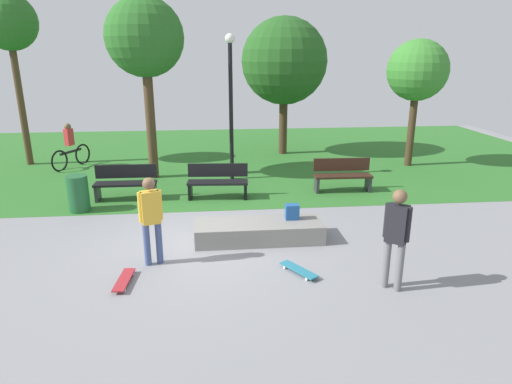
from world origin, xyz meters
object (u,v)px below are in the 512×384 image
(skateboard_spare, at_px, (124,280))
(tree_slender_maple, at_px, (284,62))
(tree_leaning_ash, at_px, (9,24))
(skater_performing_trick, at_px, (396,232))
(tree_broad_elm, at_px, (417,71))
(lamp_post, at_px, (231,94))
(trash_bin, at_px, (78,193))
(park_bench_far_right, at_px, (342,174))
(skater_watching, at_px, (151,215))
(park_bench_by_oak, at_px, (218,180))
(tree_young_birch, at_px, (145,39))
(concrete_ledge, at_px, (259,231))
(backpack_on_ledge, at_px, (292,212))
(park_bench_center_lawn, at_px, (126,182))
(cyclist_on_bicycle, at_px, (70,149))
(skateboard_by_ledge, at_px, (299,270))

(skateboard_spare, xyz_separation_m, tree_slender_maple, (4.25, 9.78, 3.36))
(tree_leaning_ash, height_order, tree_slender_maple, tree_leaning_ash)
(skater_performing_trick, distance_m, tree_broad_elm, 9.20)
(skater_performing_trick, distance_m, lamp_post, 7.47)
(tree_leaning_ash, distance_m, trash_bin, 7.26)
(skater_performing_trick, relative_size, park_bench_far_right, 1.07)
(skater_performing_trick, bearing_deg, skater_watching, 161.96)
(skater_watching, xyz_separation_m, tree_leaning_ash, (-5.25, 8.20, 3.63))
(park_bench_by_oak, relative_size, tree_young_birch, 0.31)
(concrete_ledge, relative_size, backpack_on_ledge, 8.22)
(skater_performing_trick, xyz_separation_m, park_bench_far_right, (0.72, 5.40, -0.53))
(park_bench_center_lawn, bearing_deg, park_bench_by_oak, -2.67)
(cyclist_on_bicycle, bearing_deg, backpack_on_ledge, -46.10)
(concrete_ledge, xyz_separation_m, tree_slender_maple, (1.78, 8.19, 3.22))
(trash_bin, bearing_deg, park_bench_center_lawn, 39.41)
(lamp_post, bearing_deg, backpack_on_ledge, -77.24)
(park_bench_by_oak, height_order, tree_leaning_ash, tree_leaning_ash)
(skateboard_spare, bearing_deg, tree_slender_maple, 66.48)
(skater_watching, relative_size, tree_slender_maple, 0.33)
(tree_young_birch, height_order, tree_slender_maple, tree_young_birch)
(park_bench_by_oak, distance_m, cyclist_on_bicycle, 6.26)
(skater_watching, bearing_deg, concrete_ledge, 23.39)
(tree_slender_maple, bearing_deg, tree_leaning_ash, -174.50)
(skateboard_by_ledge, xyz_separation_m, tree_broad_elm, (5.27, 7.40, 3.09))
(tree_young_birch, relative_size, tree_leaning_ash, 0.95)
(cyclist_on_bicycle, bearing_deg, park_bench_far_right, -23.10)
(park_bench_by_oak, xyz_separation_m, tree_slender_maple, (2.58, 5.27, 2.94))
(park_bench_center_lawn, xyz_separation_m, tree_leaning_ash, (-4.07, 4.29, 4.11))
(skateboard_spare, relative_size, tree_slender_maple, 0.16)
(skateboard_by_ledge, height_order, tree_young_birch, tree_young_birch)
(tree_leaning_ash, relative_size, lamp_post, 1.31)
(skateboard_spare, height_order, lamp_post, lamp_post)
(park_bench_center_lawn, height_order, park_bench_far_right, same)
(concrete_ledge, distance_m, trash_bin, 4.77)
(skater_performing_trick, xyz_separation_m, skateboard_spare, (-4.44, 0.61, -0.94))
(skateboard_by_ledge, bearing_deg, park_bench_by_oak, 106.89)
(lamp_post, bearing_deg, tree_leaning_ash, 159.66)
(park_bench_by_oak, bearing_deg, tree_young_birch, 130.99)
(concrete_ledge, distance_m, tree_young_birch, 7.04)
(park_bench_by_oak, bearing_deg, park_bench_center_lawn, 177.33)
(skateboard_spare, bearing_deg, lamp_post, 71.36)
(tree_leaning_ash, relative_size, tree_slender_maple, 1.12)
(skateboard_spare, bearing_deg, tree_leaning_ash, 118.43)
(tree_young_birch, height_order, cyclist_on_bicycle, tree_young_birch)
(tree_leaning_ash, height_order, lamp_post, tree_leaning_ash)
(trash_bin, bearing_deg, concrete_ledge, -27.64)
(skateboard_by_ledge, bearing_deg, backpack_on_ledge, 84.35)
(park_bench_far_right, xyz_separation_m, tree_broad_elm, (3.13, 2.67, 2.67))
(park_bench_center_lawn, relative_size, tree_broad_elm, 0.38)
(backpack_on_ledge, bearing_deg, skateboard_spare, -151.16)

